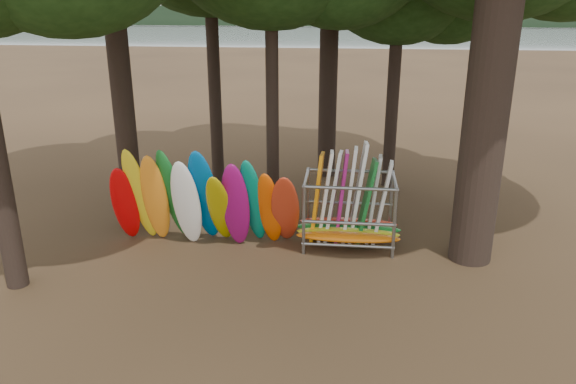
# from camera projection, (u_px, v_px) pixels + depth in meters

# --- Properties ---
(ground) EXTENTS (120.00, 120.00, 0.00)m
(ground) POSITION_uv_depth(u_px,v_px,m) (294.00, 262.00, 14.73)
(ground) COLOR #47331E
(ground) RESTS_ON ground
(lake) EXTENTS (160.00, 160.00, 0.00)m
(lake) POSITION_uv_depth(u_px,v_px,m) (340.00, 48.00, 70.92)
(lake) COLOR gray
(lake) RESTS_ON ground
(far_shore) EXTENTS (160.00, 4.00, 4.00)m
(far_shore) POSITION_uv_depth(u_px,v_px,m) (345.00, 16.00, 117.07)
(far_shore) COLOR black
(far_shore) RESTS_ON ground
(kayak_row) EXTENTS (5.31, 1.91, 3.04)m
(kayak_row) POSITION_uv_depth(u_px,v_px,m) (204.00, 202.00, 15.17)
(kayak_row) COLOR red
(kayak_row) RESTS_ON ground
(storage_rack) EXTENTS (2.95, 1.57, 2.87)m
(storage_rack) POSITION_uv_depth(u_px,v_px,m) (349.00, 213.00, 15.46)
(storage_rack) COLOR gray
(storage_rack) RESTS_ON ground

